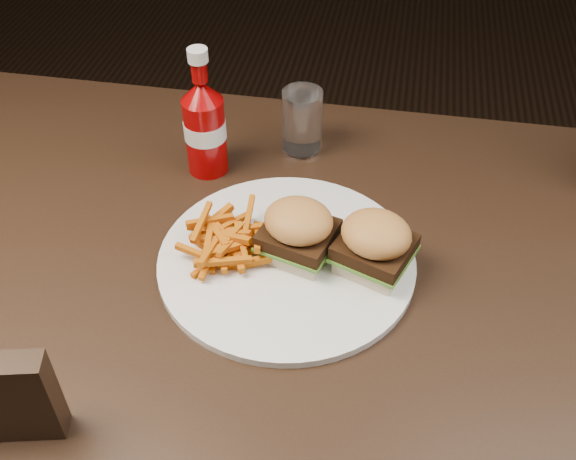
% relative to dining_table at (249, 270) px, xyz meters
% --- Properties ---
extents(dining_table, '(1.20, 0.80, 0.04)m').
position_rel_dining_table_xyz_m(dining_table, '(0.00, 0.00, 0.00)').
color(dining_table, black).
rests_on(dining_table, ground).
extents(plate, '(0.34, 0.34, 0.01)m').
position_rel_dining_table_xyz_m(plate, '(0.05, 0.00, 0.03)').
color(plate, white).
rests_on(plate, dining_table).
extents(sandwich_half_a, '(0.10, 0.09, 0.02)m').
position_rel_dining_table_xyz_m(sandwich_half_a, '(0.06, 0.01, 0.04)').
color(sandwich_half_a, beige).
rests_on(sandwich_half_a, plate).
extents(sandwich_half_b, '(0.10, 0.10, 0.02)m').
position_rel_dining_table_xyz_m(sandwich_half_b, '(0.16, 0.01, 0.04)').
color(sandwich_half_b, beige).
rests_on(sandwich_half_b, plate).
extents(fries_pile, '(0.12, 0.12, 0.04)m').
position_rel_dining_table_xyz_m(fries_pile, '(-0.03, -0.00, 0.05)').
color(fries_pile, orange).
rests_on(fries_pile, plate).
extents(ketchup_bottle, '(0.06, 0.06, 0.12)m').
position_rel_dining_table_xyz_m(ketchup_bottle, '(-0.10, 0.18, 0.08)').
color(ketchup_bottle, '#900204').
rests_on(ketchup_bottle, dining_table).
extents(tumbler, '(0.06, 0.06, 0.10)m').
position_rel_dining_table_xyz_m(tumbler, '(0.03, 0.26, 0.08)').
color(tumbler, white).
rests_on(tumbler, dining_table).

